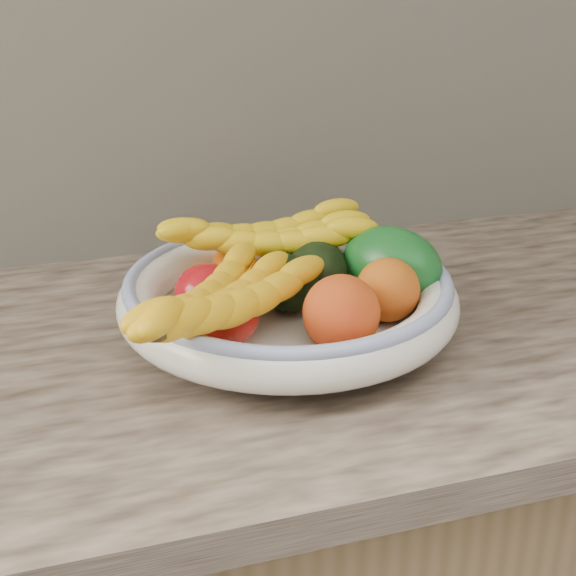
{
  "coord_description": "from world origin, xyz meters",
  "views": [
    {
      "loc": [
        -0.25,
        0.86,
        1.32
      ],
      "look_at": [
        0.0,
        1.66,
        0.96
      ],
      "focal_mm": 50.0,
      "sensor_mm": 36.0,
      "label": 1
    }
  ],
  "objects_px": {
    "fruit_bowl": "(288,297)",
    "green_mango": "(391,264)",
    "banana_bunch_back": "(266,242)",
    "banana_bunch_front": "(220,308)"
  },
  "relations": [
    {
      "from": "green_mango",
      "to": "banana_bunch_front",
      "type": "xyz_separation_m",
      "value": [
        -0.22,
        -0.07,
        0.01
      ]
    },
    {
      "from": "fruit_bowl",
      "to": "green_mango",
      "type": "distance_m",
      "value": 0.13
    },
    {
      "from": "fruit_bowl",
      "to": "banana_bunch_back",
      "type": "xyz_separation_m",
      "value": [
        -0.0,
        0.08,
        0.04
      ]
    },
    {
      "from": "green_mango",
      "to": "banana_bunch_front",
      "type": "height_order",
      "value": "green_mango"
    },
    {
      "from": "banana_bunch_front",
      "to": "green_mango",
      "type": "bearing_deg",
      "value": -25.84
    },
    {
      "from": "fruit_bowl",
      "to": "banana_bunch_back",
      "type": "height_order",
      "value": "banana_bunch_back"
    },
    {
      "from": "fruit_bowl",
      "to": "green_mango",
      "type": "xyz_separation_m",
      "value": [
        0.13,
        -0.0,
        0.03
      ]
    },
    {
      "from": "fruit_bowl",
      "to": "banana_bunch_front",
      "type": "distance_m",
      "value": 0.13
    },
    {
      "from": "banana_bunch_back",
      "to": "banana_bunch_front",
      "type": "xyz_separation_m",
      "value": [
        -0.09,
        -0.16,
        -0.01
      ]
    },
    {
      "from": "green_mango",
      "to": "banana_bunch_back",
      "type": "relative_size",
      "value": 0.46
    }
  ]
}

